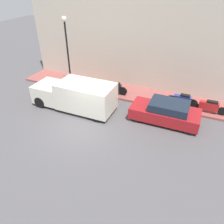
{
  "coord_description": "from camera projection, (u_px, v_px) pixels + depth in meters",
  "views": [
    {
      "loc": [
        -8.57,
        -5.49,
        7.5
      ],
      "look_at": [
        1.34,
        -1.23,
        0.6
      ],
      "focal_mm": 35.0,
      "sensor_mm": 36.0,
      "label": 1
    }
  ],
  "objects": [
    {
      "name": "ground_plane",
      "position": [
        83.0,
        128.0,
        12.5
      ],
      "size": [
        60.0,
        60.0,
        0.0
      ],
      "primitive_type": "plane",
      "color": "#514F51"
    },
    {
      "name": "sidewalk",
      "position": [
        116.0,
        90.0,
        16.34
      ],
      "size": [
        2.33,
        15.17,
        0.15
      ],
      "color": "#934C47",
      "rests_on": "ground_plane"
    },
    {
      "name": "building_facade",
      "position": [
        124.0,
        42.0,
        15.59
      ],
      "size": [
        0.3,
        15.17,
        6.69
      ],
      "color": "beige",
      "rests_on": "ground_plane"
    },
    {
      "name": "parked_car",
      "position": [
        166.0,
        112.0,
        12.74
      ],
      "size": [
        1.73,
        3.97,
        1.3
      ],
      "color": "maroon",
      "rests_on": "ground_plane"
    },
    {
      "name": "delivery_van",
      "position": [
        75.0,
        95.0,
        13.84
      ],
      "size": [
        1.97,
        5.36,
        1.87
      ],
      "color": "silver",
      "rests_on": "ground_plane"
    },
    {
      "name": "motorcycle_black",
      "position": [
        114.0,
        87.0,
        15.53
      ],
      "size": [
        0.3,
        1.98,
        0.86
      ],
      "color": "black",
      "rests_on": "sidewalk"
    },
    {
      "name": "motorcycle_blue",
      "position": [
        182.0,
        100.0,
        13.94
      ],
      "size": [
        0.3,
        2.0,
        0.9
      ],
      "color": "navy",
      "rests_on": "sidewalk"
    },
    {
      "name": "motorcycle_red",
      "position": [
        209.0,
        106.0,
        13.39
      ],
      "size": [
        0.3,
        2.12,
        0.82
      ],
      "color": "#B21E1E",
      "rests_on": "sidewalk"
    },
    {
      "name": "streetlamp",
      "position": [
        67.0,
        42.0,
        15.0
      ],
      "size": [
        0.36,
        0.36,
        5.0
      ],
      "color": "black",
      "rests_on": "sidewalk"
    }
  ]
}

